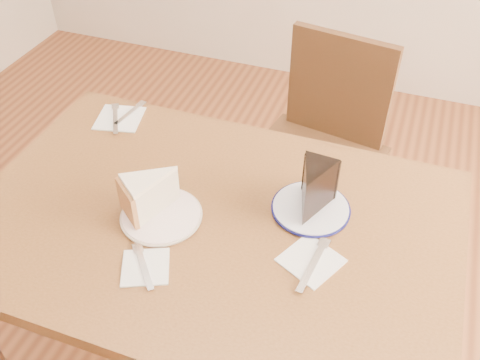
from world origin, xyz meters
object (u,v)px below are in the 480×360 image
(carrot_cake, at_px, (155,193))
(chair_far, at_px, (318,153))
(table, at_px, (212,245))
(plate_cream, at_px, (161,216))
(chocolate_cake, at_px, (312,192))
(plate_navy, at_px, (311,209))

(carrot_cake, bearing_deg, chair_far, 106.99)
(table, relative_size, plate_cream, 6.22)
(chair_far, bearing_deg, carrot_cake, 78.11)
(table, relative_size, chocolate_cake, 9.80)
(table, height_order, carrot_cake, carrot_cake)
(plate_cream, height_order, carrot_cake, carrot_cake)
(carrot_cake, relative_size, chocolate_cake, 1.08)
(table, distance_m, carrot_cake, 0.21)
(table, xyz_separation_m, plate_cream, (-0.11, -0.04, 0.10))
(chocolate_cake, bearing_deg, table, 29.04)
(chair_far, xyz_separation_m, carrot_cake, (-0.27, -0.68, 0.31))
(carrot_cake, distance_m, chocolate_cake, 0.38)
(carrot_cake, height_order, chocolate_cake, chocolate_cake)
(chair_far, bearing_deg, chocolate_cake, 109.07)
(table, bearing_deg, carrot_cake, -172.48)
(chocolate_cake, bearing_deg, plate_navy, -83.01)
(chair_far, xyz_separation_m, plate_cream, (-0.25, -0.70, 0.26))
(table, bearing_deg, plate_cream, -161.57)
(chair_far, relative_size, chocolate_cake, 7.27)
(chair_far, xyz_separation_m, plate_navy, (0.09, -0.55, 0.26))
(chair_far, distance_m, chocolate_cake, 0.65)
(plate_cream, bearing_deg, plate_navy, 23.80)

